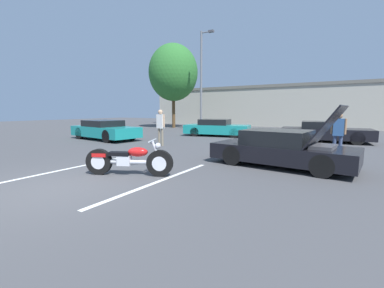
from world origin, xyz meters
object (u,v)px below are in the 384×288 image
(tree_background, at_px, (173,73))
(parked_car_left_row, at_px, (105,130))
(spectator_near_motorcycle, at_px, (338,131))
(light_pole, at_px, (202,77))
(motorcycle, at_px, (129,160))
(spectator_by_show_car, at_px, (161,124))
(parked_car_right_row, at_px, (324,132))
(show_car_hood_open, at_px, (282,149))
(parked_car_mid_row, at_px, (217,128))

(tree_background, bearing_deg, parked_car_left_row, -76.83)
(tree_background, distance_m, spectator_near_motorcycle, 18.48)
(light_pole, bearing_deg, tree_background, 156.31)
(motorcycle, bearing_deg, parked_car_left_row, 119.33)
(light_pole, height_order, spectator_by_show_car, light_pole)
(light_pole, relative_size, parked_car_right_row, 1.71)
(spectator_by_show_car, bearing_deg, parked_car_left_row, 174.98)
(light_pole, height_order, tree_background, light_pole)
(show_car_hood_open, xyz_separation_m, spectator_by_show_car, (-6.23, 1.70, 0.52))
(light_pole, distance_m, spectator_near_motorcycle, 13.81)
(parked_car_left_row, bearing_deg, motorcycle, -29.04)
(spectator_near_motorcycle, bearing_deg, light_pole, 141.84)
(show_car_hood_open, bearing_deg, spectator_by_show_car, 170.43)
(tree_background, height_order, show_car_hood_open, tree_background)
(parked_car_mid_row, distance_m, spectator_near_motorcycle, 8.90)
(parked_car_right_row, height_order, spectator_near_motorcycle, spectator_near_motorcycle)
(light_pole, bearing_deg, motorcycle, -68.22)
(show_car_hood_open, bearing_deg, spectator_near_motorcycle, 67.62)
(motorcycle, xyz_separation_m, parked_car_mid_row, (-2.66, 10.97, 0.13))
(show_car_hood_open, bearing_deg, light_pole, 135.22)
(parked_car_right_row, bearing_deg, light_pole, 154.71)
(light_pole, distance_m, spectator_by_show_car, 10.28)
(spectator_near_motorcycle, xyz_separation_m, spectator_by_show_car, (-7.67, -1.01, 0.08))
(light_pole, height_order, parked_car_right_row, light_pole)
(parked_car_left_row, height_order, spectator_by_show_car, spectator_by_show_car)
(parked_car_mid_row, height_order, parked_car_left_row, parked_car_left_row)
(spectator_near_motorcycle, bearing_deg, parked_car_mid_row, 146.74)
(light_pole, relative_size, motorcycle, 3.60)
(parked_car_mid_row, relative_size, spectator_near_motorcycle, 2.73)
(spectator_near_motorcycle, bearing_deg, parked_car_left_row, -177.17)
(spectator_near_motorcycle, bearing_deg, show_car_hood_open, -118.03)
(motorcycle, bearing_deg, tree_background, 97.19)
(light_pole, height_order, spectator_near_motorcycle, light_pole)
(tree_background, bearing_deg, spectator_near_motorcycle, -34.41)
(tree_background, distance_m, spectator_by_show_car, 13.93)
(parked_car_mid_row, bearing_deg, parked_car_left_row, -142.41)
(spectator_near_motorcycle, bearing_deg, spectator_by_show_car, -172.48)
(tree_background, relative_size, motorcycle, 3.59)
(light_pole, bearing_deg, parked_car_left_row, -101.38)
(tree_background, bearing_deg, light_pole, -23.69)
(light_pole, xyz_separation_m, parked_car_mid_row, (3.07, -3.38, -3.95))
(show_car_hood_open, height_order, spectator_by_show_car, show_car_hood_open)
(motorcycle, distance_m, spectator_by_show_car, 5.90)
(light_pole, bearing_deg, parked_car_mid_row, -47.75)
(parked_car_right_row, bearing_deg, show_car_hood_open, -101.65)
(spectator_by_show_car, bearing_deg, parked_car_mid_row, 87.63)
(parked_car_mid_row, height_order, spectator_near_motorcycle, spectator_near_motorcycle)
(spectator_near_motorcycle, bearing_deg, parked_car_right_row, 99.13)
(spectator_by_show_car, bearing_deg, motorcycle, -60.25)
(light_pole, bearing_deg, spectator_by_show_car, -73.03)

